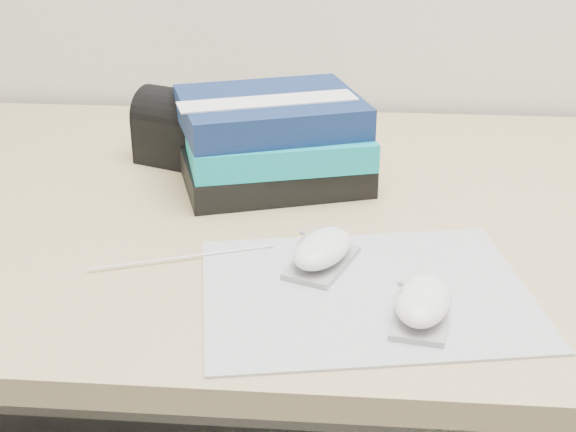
# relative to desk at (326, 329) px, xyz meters

# --- Properties ---
(desk) EXTENTS (1.60, 0.80, 0.73)m
(desk) POSITION_rel_desk_xyz_m (0.00, 0.00, 0.00)
(desk) COLOR tan
(desk) RESTS_ON ground
(mousepad) EXTENTS (0.38, 0.32, 0.00)m
(mousepad) POSITION_rel_desk_xyz_m (0.05, -0.29, 0.24)
(mousepad) COLOR #9998A0
(mousepad) RESTS_ON desk
(mouse_rear) EXTENTS (0.09, 0.11, 0.04)m
(mouse_rear) POSITION_rel_desk_xyz_m (-0.00, -0.24, 0.26)
(mouse_rear) COLOR #9E9EA0
(mouse_rear) RESTS_ON mousepad
(mouse_front) EXTENTS (0.07, 0.10, 0.04)m
(mouse_front) POSITION_rel_desk_xyz_m (0.10, -0.34, 0.25)
(mouse_front) COLOR #A2A2A5
(mouse_front) RESTS_ON mousepad
(usb_cable) EXTENTS (0.20, 0.08, 0.00)m
(usb_cable) POSITION_rel_desk_xyz_m (-0.16, -0.23, 0.24)
(usb_cable) COLOR white
(usb_cable) RESTS_ON mousepad
(book_stack) EXTENTS (0.29, 0.26, 0.12)m
(book_stack) POSITION_rel_desk_xyz_m (-0.08, 0.01, 0.29)
(book_stack) COLOR black
(book_stack) RESTS_ON desk
(pouch) EXTENTS (0.14, 0.12, 0.11)m
(pouch) POSITION_rel_desk_xyz_m (-0.22, 0.08, 0.29)
(pouch) COLOR black
(pouch) RESTS_ON desk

